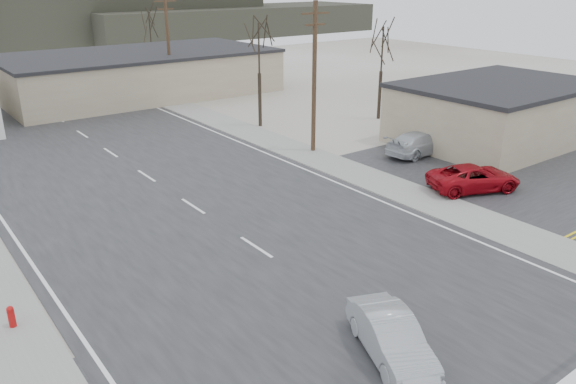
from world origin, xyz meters
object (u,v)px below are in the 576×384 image
Objects in this scene: sedan_crossing at (391,337)px; car_far_a at (74,80)px; car_far_b at (8,86)px; car_parked_silver at (419,143)px; car_parked_red at (474,178)px; fire_hydrant at (11,317)px.

car_far_a reaches higher than sedan_crossing.
car_parked_silver is (17.40, -40.38, 0.11)m from car_far_b.
car_far_b is at bearing 21.94° from car_parked_silver.
car_parked_red is (14.80, 7.60, 0.00)m from sedan_crossing.
fire_hydrant is 12.97m from sedan_crossing.
car_far_a is at bearing -34.87° from car_far_b.
sedan_crossing is (9.33, -9.01, 0.31)m from fire_hydrant.
car_parked_red is at bearing 49.41° from sedan_crossing.
car_far_b is 0.72× the size of car_parked_silver.
car_parked_red is at bearing -94.43° from car_far_b.
car_far_a reaches higher than fire_hydrant.
car_far_a is 40.43m from car_parked_silver.
car_parked_red is at bearing -3.35° from fire_hydrant.
car_parked_red is (14.60, -46.79, 0.07)m from car_far_b.
car_far_a is at bearing 70.10° from fire_hydrant.
fire_hydrant is 24.17m from car_parked_red.
car_far_a is 0.98× the size of car_parked_red.
fire_hydrant is 0.17× the size of car_parked_red.
car_parked_silver is at bearing -88.45° from car_far_b.
car_parked_red reaches higher than sedan_crossing.
sedan_crossing is 54.39m from car_far_b.
fire_hydrant is 27.39m from car_parked_silver.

